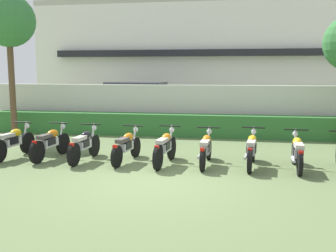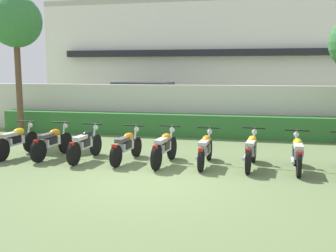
{
  "view_description": "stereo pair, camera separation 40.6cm",
  "coord_description": "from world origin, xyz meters",
  "px_view_note": "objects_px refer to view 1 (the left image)",
  "views": [
    {
      "loc": [
        1.75,
        -8.3,
        2.45
      ],
      "look_at": [
        0.0,
        2.0,
        0.97
      ],
      "focal_mm": 41.93,
      "sensor_mm": 36.0,
      "label": 1
    },
    {
      "loc": [
        2.15,
        -8.22,
        2.45
      ],
      "look_at": [
        0.0,
        2.0,
        0.97
      ],
      "focal_mm": 41.93,
      "sensor_mm": 36.0,
      "label": 2
    }
  ],
  "objects_px": {
    "tree_near_inspector": "(9,22)",
    "motorcycle_in_row_2": "(84,145)",
    "motorcycle_in_row_3": "(126,146)",
    "motorcycle_in_row_7": "(297,152)",
    "motorcycle_in_row_6": "(252,150)",
    "parked_car": "(139,102)",
    "motorcycle_in_row_4": "(165,147)",
    "motorcycle_in_row_0": "(13,142)",
    "motorcycle_in_row_1": "(50,143)",
    "motorcycle_in_row_5": "(206,149)"
  },
  "relations": [
    {
      "from": "motorcycle_in_row_0",
      "to": "motorcycle_in_row_5",
      "type": "xyz_separation_m",
      "value": [
        5.41,
        0.07,
        -0.02
      ]
    },
    {
      "from": "motorcycle_in_row_1",
      "to": "motorcycle_in_row_2",
      "type": "bearing_deg",
      "value": -89.29
    },
    {
      "from": "motorcycle_in_row_2",
      "to": "motorcycle_in_row_6",
      "type": "bearing_deg",
      "value": -85.35
    },
    {
      "from": "motorcycle_in_row_1",
      "to": "motorcycle_in_row_4",
      "type": "distance_m",
      "value": 3.28
    },
    {
      "from": "motorcycle_in_row_3",
      "to": "motorcycle_in_row_7",
      "type": "height_order",
      "value": "motorcycle_in_row_7"
    },
    {
      "from": "motorcycle_in_row_1",
      "to": "motorcycle_in_row_3",
      "type": "xyz_separation_m",
      "value": [
        2.21,
        -0.06,
        -0.01
      ]
    },
    {
      "from": "motorcycle_in_row_2",
      "to": "motorcycle_in_row_3",
      "type": "relative_size",
      "value": 1.02
    },
    {
      "from": "motorcycle_in_row_0",
      "to": "motorcycle_in_row_7",
      "type": "height_order",
      "value": "motorcycle_in_row_0"
    },
    {
      "from": "motorcycle_in_row_6",
      "to": "motorcycle_in_row_5",
      "type": "bearing_deg",
      "value": 95.74
    },
    {
      "from": "motorcycle_in_row_1",
      "to": "motorcycle_in_row_3",
      "type": "bearing_deg",
      "value": -84.3
    },
    {
      "from": "motorcycle_in_row_5",
      "to": "motorcycle_in_row_3",
      "type": "bearing_deg",
      "value": 93.39
    },
    {
      "from": "parked_car",
      "to": "motorcycle_in_row_1",
      "type": "distance_m",
      "value": 8.51
    },
    {
      "from": "motorcycle_in_row_2",
      "to": "motorcycle_in_row_5",
      "type": "xyz_separation_m",
      "value": [
        3.3,
        0.08,
        -0.02
      ]
    },
    {
      "from": "motorcycle_in_row_0",
      "to": "motorcycle_in_row_3",
      "type": "relative_size",
      "value": 1.03
    },
    {
      "from": "parked_car",
      "to": "motorcycle_in_row_3",
      "type": "xyz_separation_m",
      "value": [
        1.74,
        -8.54,
        -0.5
      ]
    },
    {
      "from": "motorcycle_in_row_2",
      "to": "motorcycle_in_row_1",
      "type": "bearing_deg",
      "value": 87.22
    },
    {
      "from": "motorcycle_in_row_1",
      "to": "motorcycle_in_row_5",
      "type": "height_order",
      "value": "motorcycle_in_row_1"
    },
    {
      "from": "motorcycle_in_row_3",
      "to": "motorcycle_in_row_6",
      "type": "distance_m",
      "value": 3.29
    },
    {
      "from": "motorcycle_in_row_1",
      "to": "motorcycle_in_row_4",
      "type": "height_order",
      "value": "motorcycle_in_row_4"
    },
    {
      "from": "motorcycle_in_row_3",
      "to": "tree_near_inspector",
      "type": "bearing_deg",
      "value": 63.8
    },
    {
      "from": "motorcycle_in_row_7",
      "to": "motorcycle_in_row_2",
      "type": "bearing_deg",
      "value": 92.32
    },
    {
      "from": "motorcycle_in_row_4",
      "to": "motorcycle_in_row_0",
      "type": "bearing_deg",
      "value": 95.87
    },
    {
      "from": "parked_car",
      "to": "motorcycle_in_row_0",
      "type": "bearing_deg",
      "value": -94.37
    },
    {
      "from": "tree_near_inspector",
      "to": "motorcycle_in_row_2",
      "type": "relative_size",
      "value": 2.75
    },
    {
      "from": "parked_car",
      "to": "motorcycle_in_row_2",
      "type": "bearing_deg",
      "value": -80.4
    },
    {
      "from": "tree_near_inspector",
      "to": "motorcycle_in_row_4",
      "type": "height_order",
      "value": "tree_near_inspector"
    },
    {
      "from": "parked_car",
      "to": "motorcycle_in_row_6",
      "type": "xyz_separation_m",
      "value": [
        5.03,
        -8.52,
        -0.48
      ]
    },
    {
      "from": "parked_car",
      "to": "motorcycle_in_row_4",
      "type": "bearing_deg",
      "value": -66.18
    },
    {
      "from": "motorcycle_in_row_0",
      "to": "motorcycle_in_row_6",
      "type": "bearing_deg",
      "value": -83.76
    },
    {
      "from": "motorcycle_in_row_1",
      "to": "motorcycle_in_row_7",
      "type": "distance_m",
      "value": 6.61
    },
    {
      "from": "motorcycle_in_row_1",
      "to": "motorcycle_in_row_6",
      "type": "height_order",
      "value": "motorcycle_in_row_6"
    },
    {
      "from": "motorcycle_in_row_7",
      "to": "motorcycle_in_row_0",
      "type": "bearing_deg",
      "value": 92.27
    },
    {
      "from": "tree_near_inspector",
      "to": "motorcycle_in_row_7",
      "type": "distance_m",
      "value": 11.13
    },
    {
      "from": "motorcycle_in_row_4",
      "to": "motorcycle_in_row_7",
      "type": "bearing_deg",
      "value": -83.14
    },
    {
      "from": "motorcycle_in_row_5",
      "to": "motorcycle_in_row_1",
      "type": "bearing_deg",
      "value": 92.36
    },
    {
      "from": "motorcycle_in_row_0",
      "to": "motorcycle_in_row_4",
      "type": "distance_m",
      "value": 4.35
    },
    {
      "from": "motorcycle_in_row_0",
      "to": "motorcycle_in_row_3",
      "type": "bearing_deg",
      "value": -83.44
    },
    {
      "from": "motorcycle_in_row_0",
      "to": "motorcycle_in_row_5",
      "type": "relative_size",
      "value": 1.02
    },
    {
      "from": "motorcycle_in_row_0",
      "to": "motorcycle_in_row_7",
      "type": "distance_m",
      "value": 7.68
    },
    {
      "from": "motorcycle_in_row_0",
      "to": "motorcycle_in_row_2",
      "type": "relative_size",
      "value": 1.01
    },
    {
      "from": "tree_near_inspector",
      "to": "motorcycle_in_row_5",
      "type": "relative_size",
      "value": 2.79
    },
    {
      "from": "parked_car",
      "to": "motorcycle_in_row_6",
      "type": "relative_size",
      "value": 2.44
    },
    {
      "from": "motorcycle_in_row_0",
      "to": "motorcycle_in_row_7",
      "type": "xyz_separation_m",
      "value": [
        7.68,
        -0.02,
        -0.01
      ]
    },
    {
      "from": "parked_car",
      "to": "motorcycle_in_row_0",
      "type": "height_order",
      "value": "parked_car"
    },
    {
      "from": "motorcycle_in_row_4",
      "to": "motorcycle_in_row_6",
      "type": "xyz_separation_m",
      "value": [
        2.22,
        0.11,
        -0.0
      ]
    },
    {
      "from": "motorcycle_in_row_2",
      "to": "motorcycle_in_row_6",
      "type": "height_order",
      "value": "motorcycle_in_row_6"
    },
    {
      "from": "motorcycle_in_row_1",
      "to": "motorcycle_in_row_3",
      "type": "distance_m",
      "value": 2.21
    },
    {
      "from": "parked_car",
      "to": "motorcycle_in_row_1",
      "type": "xyz_separation_m",
      "value": [
        -0.47,
        -8.48,
        -0.48
      ]
    },
    {
      "from": "parked_car",
      "to": "motorcycle_in_row_5",
      "type": "distance_m",
      "value": 9.37
    },
    {
      "from": "motorcycle_in_row_6",
      "to": "parked_car",
      "type": "bearing_deg",
      "value": 36.59
    }
  ]
}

